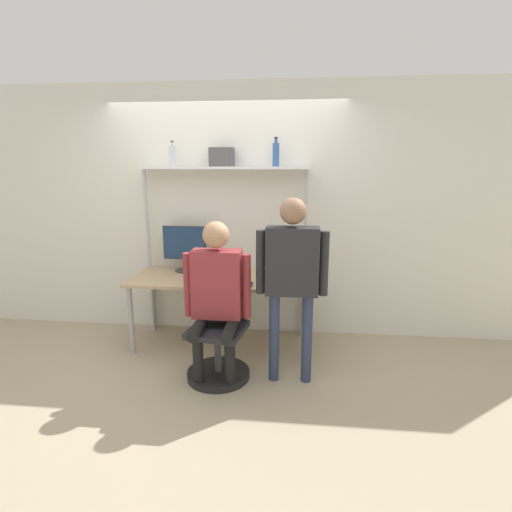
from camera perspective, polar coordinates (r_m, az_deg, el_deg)
name	(u,v)px	position (r m, az deg, el deg)	size (l,w,h in m)	color
ground_plane	(215,360)	(4.04, -5.89, -14.59)	(12.00, 12.00, 0.00)	tan
wall_back	(227,212)	(4.41, -4.15, 6.25)	(8.00, 0.06, 2.70)	silver
desk	(221,283)	(4.15, -4.98, -3.91)	(1.83, 0.76, 0.73)	tan
shelf_unit	(224,196)	(4.23, -4.58, 8.60)	(1.74, 0.24, 1.84)	white
monitor	(185,247)	(4.36, -10.16, 1.34)	(0.47, 0.23, 0.49)	#333338
laptop	(226,276)	(3.95, -4.32, -2.82)	(0.29, 0.23, 0.23)	silver
cell_phone	(249,284)	(3.86, -0.94, -4.08)	(0.07, 0.15, 0.01)	#264C8C
office_chair	(219,345)	(3.66, -5.24, -12.61)	(0.56, 0.56, 0.93)	black
person_seated	(216,289)	(3.42, -5.69, -4.65)	(0.59, 0.47, 1.40)	black
person_standing	(292,268)	(3.32, 5.15, -1.72)	(0.60, 0.22, 1.61)	#2D3856
bottle_blue	(276,154)	(4.16, 2.86, 14.34)	(0.07, 0.07, 0.29)	#335999
bottle_clear	(173,156)	(4.35, -11.82, 13.86)	(0.06, 0.06, 0.26)	silver
storage_box	(222,157)	(4.22, -4.90, 13.90)	(0.24, 0.17, 0.19)	#4C4C51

